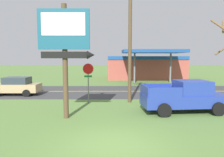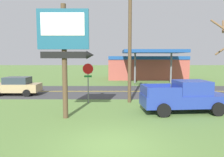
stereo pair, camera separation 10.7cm
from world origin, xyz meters
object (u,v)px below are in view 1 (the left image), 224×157
Objects in this scene: motel_sign at (65,42)px; car_tan_near_lane at (16,86)px; pickup_blue_parked_on_lawn at (185,97)px; stop_sign at (88,76)px; utility_pole at (130,37)px; gas_station at (146,67)px.

motel_sign reaches higher than car_tan_near_lane.
stop_sign is at bearing 157.30° from pickup_blue_parked_on_lawn.
car_tan_near_lane is at bearing 155.47° from pickup_blue_parked_on_lawn.
stop_sign is at bearing -26.16° from car_tan_near_lane.
utility_pole is (3.85, 4.30, 0.70)m from motel_sign.
motel_sign reaches higher than pickup_blue_parked_on_lawn.
utility_pole is 5.85m from pickup_blue_parked_on_lawn.
motel_sign is 5.81m from utility_pole.
car_tan_near_lane is at bearing 162.74° from utility_pole.
pickup_blue_parked_on_lawn is 1.27× the size of car_tan_near_lane.
stop_sign is 4.23m from utility_pole.
pickup_blue_parked_on_lawn is at bearing 11.21° from motel_sign.
utility_pole is 1.73× the size of pickup_blue_parked_on_lawn.
car_tan_near_lane is at bearing 129.51° from motel_sign.
pickup_blue_parked_on_lawn is at bearing -22.70° from stop_sign.
gas_station is at bearing 68.29° from stop_sign.
gas_station is 20.84m from pickup_blue_parked_on_lawn.
pickup_blue_parked_on_lawn is at bearing -92.63° from gas_station.
utility_pole is (3.08, 0.28, 2.89)m from stop_sign.
car_tan_near_lane is (-9.94, 3.09, -4.08)m from utility_pole.
stop_sign is 0.70× the size of car_tan_near_lane.
gas_station is at bearing 76.94° from utility_pole.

